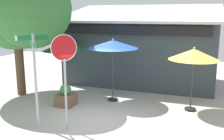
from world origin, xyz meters
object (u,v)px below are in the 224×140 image
at_px(street_sign_post, 35,71).
at_px(patio_umbrella_forest_green_left, 63,47).
at_px(patio_umbrella_mustard_right, 194,55).
at_px(shade_tree, 19,1).
at_px(stop_sign, 65,64).
at_px(patio_umbrella_royal_blue_center, 113,45).
at_px(sidewalk_planter, 66,97).

relative_size(street_sign_post, patio_umbrella_forest_green_left, 1.23).
height_order(street_sign_post, patio_umbrella_mustard_right, street_sign_post).
xyz_separation_m(street_sign_post, patio_umbrella_mustard_right, (4.81, 3.32, 0.30)).
bearing_deg(patio_umbrella_mustard_right, shade_tree, -174.75).
height_order(stop_sign, patio_umbrella_mustard_right, stop_sign).
relative_size(street_sign_post, patio_umbrella_mustard_right, 1.23).
relative_size(patio_umbrella_royal_blue_center, sidewalk_planter, 2.96).
relative_size(stop_sign, patio_umbrella_royal_blue_center, 1.14).
distance_m(street_sign_post, patio_umbrella_forest_green_left, 4.17).
bearing_deg(stop_sign, sidewalk_planter, 120.15).
xyz_separation_m(stop_sign, sidewalk_planter, (-1.18, 2.03, -1.85)).
height_order(stop_sign, patio_umbrella_forest_green_left, stop_sign).
height_order(patio_umbrella_mustard_right, shade_tree, shade_tree).
bearing_deg(patio_umbrella_mustard_right, street_sign_post, -145.32).
bearing_deg(patio_umbrella_forest_green_left, stop_sign, -59.47).
relative_size(patio_umbrella_mustard_right, shade_tree, 0.38).
bearing_deg(patio_umbrella_royal_blue_center, patio_umbrella_forest_green_left, 168.68).
bearing_deg(shade_tree, sidewalk_planter, -11.64).
distance_m(stop_sign, shade_tree, 4.87).
height_order(street_sign_post, shade_tree, shade_tree).
height_order(patio_umbrella_royal_blue_center, shade_tree, shade_tree).
bearing_deg(patio_umbrella_royal_blue_center, street_sign_post, -113.63).
xyz_separation_m(patio_umbrella_royal_blue_center, shade_tree, (-4.06, -0.78, 1.84)).
relative_size(patio_umbrella_royal_blue_center, patio_umbrella_mustard_right, 1.08).
bearing_deg(street_sign_post, patio_umbrella_royal_blue_center, 66.37).
distance_m(patio_umbrella_royal_blue_center, shade_tree, 4.52).
xyz_separation_m(street_sign_post, patio_umbrella_forest_green_left, (-1.23, 3.97, 0.30)).
bearing_deg(patio_umbrella_forest_green_left, street_sign_post, -72.73).
height_order(stop_sign, sidewalk_planter, stop_sign).
distance_m(shade_tree, sidewalk_planter, 4.66).
height_order(street_sign_post, stop_sign, stop_sign).
distance_m(patio_umbrella_forest_green_left, patio_umbrella_mustard_right, 6.08).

